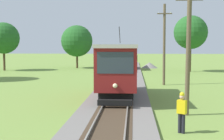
% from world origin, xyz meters
% --- Properties ---
extents(red_tram, '(2.60, 8.54, 4.79)m').
position_xyz_m(red_tram, '(0.00, 16.05, 2.19)').
color(red_tram, maroon).
rests_on(red_tram, rail_right).
extents(freight_car, '(2.40, 5.20, 2.31)m').
position_xyz_m(freight_car, '(0.00, 42.30, 1.56)').
color(freight_car, maroon).
rests_on(freight_car, rail_right).
extents(utility_pole_near_tram, '(1.40, 0.55, 6.99)m').
position_xyz_m(utility_pole_near_tram, '(3.93, 11.00, 3.59)').
color(utility_pole_near_tram, brown).
rests_on(utility_pole_near_tram, ground).
extents(utility_pole_mid, '(1.40, 0.51, 7.64)m').
position_xyz_m(utility_pole_mid, '(3.93, 24.00, 3.92)').
color(utility_pole_mid, brown).
rests_on(utility_pole_mid, ground).
extents(gravel_pile, '(2.74, 2.74, 0.94)m').
position_xyz_m(gravel_pile, '(3.67, 45.80, 0.47)').
color(gravel_pile, gray).
rests_on(gravel_pile, ground).
extents(track_worker, '(0.45, 0.40, 1.78)m').
position_xyz_m(track_worker, '(3.12, 7.64, 0.98)').
color(track_worker, black).
rests_on(track_worker, ground).
extents(tree_left_near, '(5.15, 5.15, 7.03)m').
position_xyz_m(tree_left_near, '(-8.24, 44.72, 4.44)').
color(tree_left_near, '#4C3823').
rests_on(tree_left_near, ground).
extents(tree_right_near, '(4.66, 4.66, 7.15)m').
position_xyz_m(tree_right_near, '(-18.19, 39.16, 4.81)').
color(tree_right_near, '#4C3823').
rests_on(tree_right_near, ground).
extents(tree_left_far, '(4.77, 4.77, 7.97)m').
position_xyz_m(tree_left_far, '(9.08, 39.09, 5.57)').
color(tree_left_far, '#4C3823').
rests_on(tree_left_far, ground).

